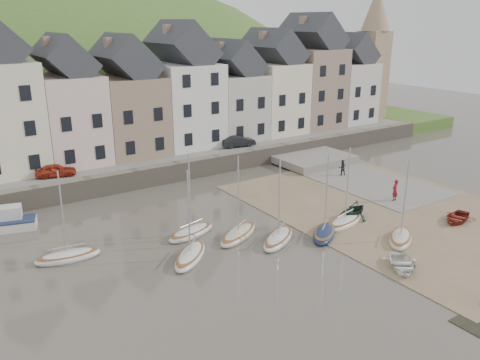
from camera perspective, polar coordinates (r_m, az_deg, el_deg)
ground at (r=34.67m, az=5.57°, el=-7.30°), size 160.00×160.00×0.00m
quay_land at (r=61.17m, az=-13.70°, el=4.32°), size 90.00×30.00×1.50m
quay_street at (r=50.63m, az=-9.17°, el=2.70°), size 70.00×7.00×0.10m
seawall at (r=47.77m, az=-7.35°, el=1.03°), size 70.00×1.20×1.80m
beach at (r=41.99m, az=17.32°, el=-3.37°), size 18.00×26.00×0.06m
slipway at (r=49.76m, az=13.20°, el=0.38°), size 8.00×18.00×0.12m
hillside at (r=91.48m, az=-22.00°, el=-4.26°), size 134.40×84.00×84.00m
townhouse_terrace at (r=53.30m, az=-9.36°, el=9.81°), size 61.05×8.00×13.93m
church_spire at (r=72.84m, az=15.40°, el=14.56°), size 4.00×4.00×18.00m
sailboat_0 at (r=33.96m, az=-19.52°, el=-8.41°), size 4.35×2.06×6.32m
sailboat_1 at (r=32.31m, az=-5.85°, el=-8.79°), size 4.24×4.15×6.32m
sailboat_2 at (r=35.17m, az=-0.20°, el=-6.35°), size 4.71×3.48×6.32m
sailboat_3 at (r=35.64m, az=-5.75°, el=-6.10°), size 4.36×2.54×6.32m
sailboat_4 at (r=34.63m, az=4.50°, el=-6.82°), size 4.50×3.61×6.32m
sailboat_5 at (r=35.83m, az=9.84°, el=-6.15°), size 3.97×3.60×6.32m
sailboat_6 at (r=38.10m, az=12.19°, el=-4.79°), size 4.46×2.49×6.32m
sailboat_7 at (r=36.39m, az=18.30°, el=-6.45°), size 4.07×3.40×6.32m
motorboat_2 at (r=40.32m, az=-26.08°, el=-4.52°), size 5.26×2.95×1.70m
rowboat_white at (r=32.47m, az=18.49°, el=-9.32°), size 3.75×3.88×0.66m
rowboat_green at (r=39.32m, az=13.30°, el=-3.37°), size 3.03×2.75×1.38m
rowboat_red at (r=41.27m, az=24.10°, el=-4.03°), size 3.63×3.00×0.65m
person_red at (r=43.70m, az=17.72°, el=-1.13°), size 0.76×0.58×1.87m
person_dark at (r=49.66m, az=11.88°, el=1.45°), size 0.93×0.84×1.55m
car_left at (r=46.29m, az=-20.80°, el=1.07°), size 3.67×2.18×1.17m
car_right at (r=53.76m, az=-0.18°, el=4.58°), size 3.90×1.84×1.24m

